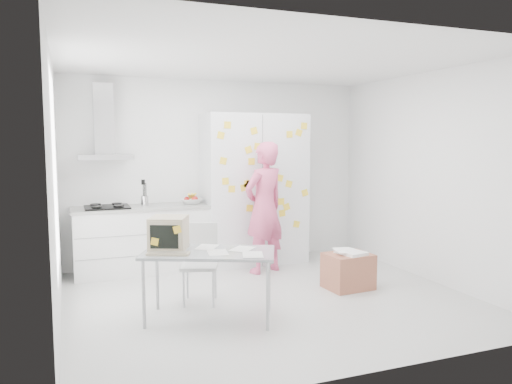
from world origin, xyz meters
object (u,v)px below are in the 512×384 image
object	(u,v)px
desk	(183,242)
cardboard_box	(348,270)
person	(264,208)
chair	(200,258)

from	to	relation	value
desk	cardboard_box	world-z (taller)	desk
person	desk	xyz separation A→B (m)	(-1.44, -1.37, -0.11)
chair	person	bearing A→B (deg)	58.64
cardboard_box	chair	bearing A→B (deg)	174.33
person	chair	world-z (taller)	person
desk	chair	xyz separation A→B (m)	(0.29, 0.46, -0.29)
desk	chair	bearing A→B (deg)	80.93
person	chair	bearing A→B (deg)	16.77
person	cardboard_box	size ratio (longest dim) A/B	3.14
chair	desk	bearing A→B (deg)	-102.24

